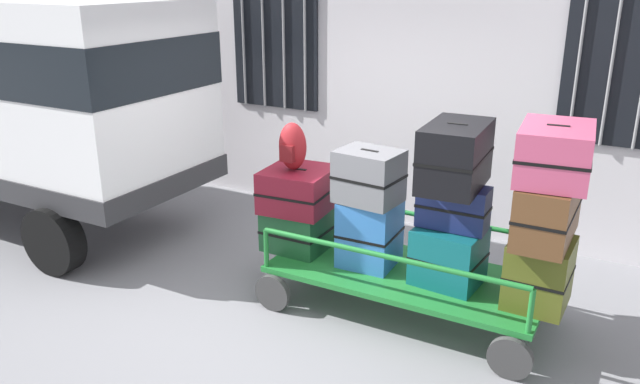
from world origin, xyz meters
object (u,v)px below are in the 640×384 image
object	(u,v)px
van	(22,88)
suitcase_midright_middle	(548,210)
suitcase_left_bottom	(297,229)
suitcase_center_bottom	(448,256)
suitcase_midright_top	(555,153)
suitcase_midleft_middle	(369,176)
luggage_cart	(406,278)
suitcase_midleft_bottom	(370,232)
suitcase_left_middle	(299,189)
suitcase_midright_bottom	(539,273)
suitcase_center_top	(455,156)
suitcase_center_middle	(453,207)
backpack	(292,147)

from	to	relation	value
van	suitcase_midright_middle	size ratio (longest dim) A/B	5.25
suitcase_left_bottom	suitcase_center_bottom	xyz separation A→B (m)	(1.48, 0.01, 0.05)
van	suitcase_left_bottom	size ratio (longest dim) A/B	7.59
suitcase_midright_top	suitcase_midleft_middle	bearing A→B (deg)	-178.10
luggage_cart	suitcase_midright_middle	distance (m)	1.39
suitcase_midleft_bottom	suitcase_center_bottom	world-z (taller)	suitcase_midleft_bottom
suitcase_left_middle	suitcase_midright_bottom	size ratio (longest dim) A/B	1.23
suitcase_midright_bottom	suitcase_midright_top	size ratio (longest dim) A/B	0.69
suitcase_center_top	suitcase_midright_top	bearing A→B (deg)	2.66
suitcase_midleft_bottom	suitcase_midright_top	xyz separation A→B (m)	(1.48, -0.01, 0.93)
suitcase_left_bottom	suitcase_midright_middle	size ratio (longest dim) A/B	0.69
suitcase_midleft_bottom	suitcase_midleft_middle	bearing A→B (deg)	-90.00
suitcase_center_middle	suitcase_midright_middle	bearing A→B (deg)	-0.48
van	suitcase_left_bottom	world-z (taller)	van
luggage_cart	suitcase_midright_bottom	world-z (taller)	suitcase_midright_bottom
van	suitcase_midleft_bottom	world-z (taller)	van
suitcase_midleft_middle	suitcase_center_top	bearing A→B (deg)	1.14
suitcase_center_top	luggage_cart	bearing A→B (deg)	176.47
luggage_cart	suitcase_center_middle	size ratio (longest dim) A/B	4.17
backpack	suitcase_midright_top	bearing A→B (deg)	1.20
suitcase_center_top	backpack	world-z (taller)	suitcase_center_top
suitcase_left_bottom	suitcase_center_middle	world-z (taller)	suitcase_center_middle
suitcase_midleft_bottom	backpack	distance (m)	1.04
suitcase_midleft_bottom	suitcase_center_middle	size ratio (longest dim) A/B	1.04
backpack	suitcase_left_bottom	bearing A→B (deg)	33.52
van	backpack	xyz separation A→B (m)	(3.62, 0.02, -0.23)
luggage_cart	suitcase_midleft_middle	world-z (taller)	suitcase_midleft_middle
suitcase_midleft_middle	backpack	xyz separation A→B (m)	(-0.77, 0.00, 0.16)
suitcase_left_middle	suitcase_midright_middle	distance (m)	2.22
suitcase_midleft_bottom	suitcase_center_middle	xyz separation A→B (m)	(0.74, 0.01, 0.37)
van	suitcase_left_middle	world-z (taller)	van
suitcase_center_top	suitcase_midright_top	distance (m)	0.75
suitcase_left_bottom	suitcase_midright_middle	xyz separation A→B (m)	(2.21, 0.03, 0.59)
suitcase_center_bottom	backpack	xyz separation A→B (m)	(-1.51, -0.03, 0.76)
luggage_cart	suitcase_center_top	size ratio (longest dim) A/B	3.12
suitcase_left_middle	suitcase_midleft_middle	size ratio (longest dim) A/B	1.17
suitcase_center_middle	suitcase_midleft_bottom	bearing A→B (deg)	-179.51
suitcase_midleft_bottom	suitcase_midright_top	world-z (taller)	suitcase_midright_top
suitcase_midleft_bottom	suitcase_center_top	xyz separation A→B (m)	(0.74, -0.04, 0.82)
van	luggage_cart	bearing A→B (deg)	0.69
van	suitcase_midright_top	world-z (taller)	van
suitcase_left_bottom	suitcase_midleft_middle	bearing A→B (deg)	-1.65
van	suitcase_center_middle	size ratio (longest dim) A/B	7.39
suitcase_midleft_bottom	suitcase_center_bottom	xyz separation A→B (m)	(0.74, -0.02, -0.06)
suitcase_center_bottom	suitcase_left_bottom	bearing A→B (deg)	-179.60
luggage_cart	suitcase_center_bottom	xyz separation A→B (m)	(0.37, -0.01, 0.30)
suitcase_left_bottom	suitcase_left_middle	xyz separation A→B (m)	(0.00, 0.03, 0.39)
suitcase_left_middle	backpack	size ratio (longest dim) A/B	1.53
van	suitcase_midleft_middle	bearing A→B (deg)	0.26
suitcase_left_middle	suitcase_midright_top	xyz separation A→B (m)	(2.21, -0.00, 0.65)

